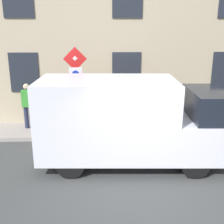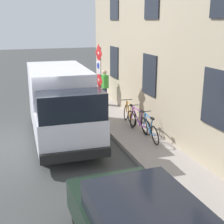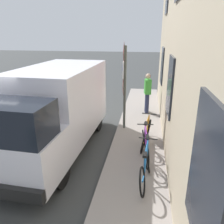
{
  "view_description": "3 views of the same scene",
  "coord_description": "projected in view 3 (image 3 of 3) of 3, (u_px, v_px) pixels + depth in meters",
  "views": [
    {
      "loc": [
        -6.12,
        0.99,
        3.93
      ],
      "look_at": [
        3.17,
        0.62,
        1.07
      ],
      "focal_mm": 45.64,
      "sensor_mm": 36.0,
      "label": 1
    },
    {
      "loc": [
        -0.21,
        -10.32,
        4.08
      ],
      "look_at": [
        3.27,
        -0.29,
        0.97
      ],
      "focal_mm": 49.54,
      "sensor_mm": 36.0,
      "label": 2
    },
    {
      "loc": [
        4.27,
        -5.76,
        3.46
      ],
      "look_at": [
        3.18,
        0.95,
        1.05
      ],
      "focal_mm": 35.66,
      "sensor_mm": 36.0,
      "label": 3
    }
  ],
  "objects": [
    {
      "name": "ground_plane",
      "position": [
        10.0,
        147.0,
        7.15
      ],
      "size": [
        80.0,
        80.0,
        0.0
      ],
      "primitive_type": "plane",
      "color": "#3D3F3F"
    },
    {
      "name": "sidewalk_slab",
      "position": [
        136.0,
        156.0,
        6.52
      ],
      "size": [
        1.62,
        16.25,
        0.14
      ],
      "primitive_type": "cube",
      "color": "gray",
      "rests_on": "ground_plane"
    },
    {
      "name": "building_facade",
      "position": [
        191.0,
        35.0,
        5.23
      ],
      "size": [
        0.75,
        14.25,
        6.83
      ],
      "color": "#BBAA8C",
      "rests_on": "ground_plane"
    },
    {
      "name": "sign_post_stacked",
      "position": [
        124.0,
        77.0,
        7.67
      ],
      "size": [
        0.16,
        0.56,
        2.98
      ],
      "color": "#474C47",
      "rests_on": "sidewalk_slab"
    },
    {
      "name": "delivery_van",
      "position": [
        55.0,
        108.0,
        6.69
      ],
      "size": [
        2.21,
        5.41,
        2.5
      ],
      "rotation": [
        0.0,
        0.0,
        4.67
      ],
      "color": "white",
      "rests_on": "ground_plane"
    },
    {
      "name": "bicycle_blue",
      "position": [
        145.0,
        167.0,
        5.21
      ],
      "size": [
        0.46,
        1.72,
        0.89
      ],
      "rotation": [
        0.0,
        0.0,
        1.49
      ],
      "color": "black",
      "rests_on": "sidewalk_slab"
    },
    {
      "name": "bicycle_purple",
      "position": [
        146.0,
        148.0,
        6.06
      ],
      "size": [
        0.46,
        1.72,
        0.89
      ],
      "rotation": [
        0.0,
        0.0,
        1.67
      ],
      "color": "black",
      "rests_on": "sidewalk_slab"
    },
    {
      "name": "bicycle_orange",
      "position": [
        146.0,
        134.0,
        6.9
      ],
      "size": [
        0.47,
        1.71,
        0.89
      ],
      "rotation": [
        0.0,
        0.0,
        1.43
      ],
      "color": "black",
      "rests_on": "sidewalk_slab"
    },
    {
      "name": "pedestrian",
      "position": [
        147.0,
        92.0,
        9.64
      ],
      "size": [
        0.31,
        0.43,
        1.72
      ],
      "rotation": [
        0.0,
        0.0,
        0.14
      ],
      "color": "#262B47",
      "rests_on": "sidewalk_slab"
    }
  ]
}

